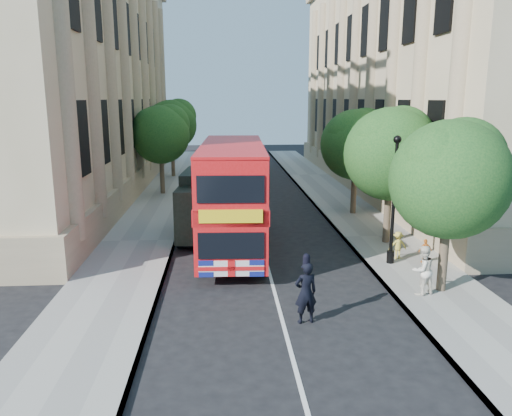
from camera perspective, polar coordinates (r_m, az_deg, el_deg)
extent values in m
plane|color=black|center=(14.69, 3.58, -14.65)|extent=(120.00, 120.00, 0.00)
cube|color=gray|center=(25.05, 13.77, -3.25)|extent=(3.50, 80.00, 0.12)
cube|color=gray|center=(24.22, -13.21, -3.75)|extent=(3.50, 80.00, 0.12)
cube|color=tan|center=(40.17, 19.65, 15.07)|extent=(12.00, 38.00, 18.00)
cube|color=tan|center=(38.93, -22.67, 14.95)|extent=(12.00, 38.00, 18.00)
cylinder|color=#473828|center=(18.43, 20.65, -4.95)|extent=(0.32, 0.32, 2.86)
sphere|color=#16431A|center=(17.86, 21.28, 3.05)|extent=(4.00, 4.00, 4.00)
sphere|color=#16431A|center=(18.39, 22.62, 5.24)|extent=(2.80, 2.80, 2.80)
sphere|color=#16431A|center=(17.31, 20.33, 4.59)|extent=(2.60, 2.60, 2.60)
cylinder|color=#473828|center=(23.80, 14.77, -0.56)|extent=(0.32, 0.32, 2.99)
sphere|color=#16431A|center=(23.35, 15.14, 5.96)|extent=(4.20, 4.20, 4.20)
sphere|color=#16431A|center=(23.87, 16.30, 7.67)|extent=(2.94, 2.94, 2.94)
sphere|color=#16431A|center=(22.86, 14.27, 7.25)|extent=(2.73, 2.73, 2.73)
cylinder|color=#473828|center=(29.43, 11.10, 1.98)|extent=(0.32, 0.32, 2.90)
sphere|color=#16431A|center=(29.08, 11.32, 7.11)|extent=(4.00, 4.00, 4.00)
sphere|color=#16431A|center=(29.57, 12.31, 8.43)|extent=(2.80, 2.80, 2.80)
sphere|color=#16431A|center=(28.62, 10.55, 8.12)|extent=(2.60, 2.60, 2.60)
cylinder|color=#473828|center=(35.59, -10.68, 3.86)|extent=(0.32, 0.32, 2.99)
sphere|color=#16431A|center=(35.30, -10.86, 8.23)|extent=(4.00, 4.00, 4.00)
sphere|color=#16431A|center=(35.59, -9.86, 9.40)|extent=(2.80, 2.80, 2.80)
sphere|color=#16431A|center=(35.03, -11.78, 9.06)|extent=(2.60, 2.60, 2.60)
cylinder|color=#473828|center=(43.46, -9.47, 5.56)|extent=(0.32, 0.32, 3.17)
sphere|color=#16431A|center=(43.22, -9.61, 9.35)|extent=(4.20, 4.20, 4.20)
sphere|color=#16431A|center=(43.53, -8.80, 10.35)|extent=(2.94, 2.94, 2.94)
sphere|color=#16431A|center=(42.95, -10.35, 10.07)|extent=(2.73, 2.73, 2.73)
cylinder|color=black|center=(21.10, 15.10, -5.41)|extent=(0.30, 0.30, 0.50)
cylinder|color=black|center=(20.53, 15.46, 0.58)|extent=(0.14, 0.14, 5.00)
sphere|color=black|center=(20.19, 15.87, 7.54)|extent=(0.32, 0.32, 0.32)
cube|color=red|center=(22.18, -2.68, 1.73)|extent=(2.98, 10.11, 4.17)
cube|color=black|center=(22.37, -2.65, -0.60)|extent=(3.02, 9.48, 0.95)
cube|color=black|center=(22.01, -2.71, 4.50)|extent=(3.02, 9.48, 0.95)
cube|color=yellow|center=(17.25, -2.90, -0.95)|extent=(2.22, 0.16, 0.48)
cylinder|color=black|center=(19.33, -6.31, -6.20)|extent=(0.33, 1.07, 1.06)
cylinder|color=black|center=(19.29, 0.81, -6.16)|extent=(0.33, 1.07, 1.06)
cylinder|color=black|center=(25.91, -5.18, -1.34)|extent=(0.33, 1.07, 1.06)
cylinder|color=black|center=(25.88, 0.10, -1.30)|extent=(0.33, 1.07, 1.06)
cube|color=black|center=(22.71, -6.16, -0.73)|extent=(2.41, 2.20, 2.38)
cube|color=black|center=(21.71, -6.46, -0.58)|extent=(2.04, 0.25, 0.79)
cube|color=black|center=(25.08, -5.55, 1.08)|extent=(2.53, 3.79, 2.84)
cube|color=black|center=(24.73, -5.64, -2.33)|extent=(2.44, 5.58, 0.28)
cylinder|color=black|center=(23.00, -8.67, -3.40)|extent=(0.32, 0.92, 0.91)
cylinder|color=black|center=(22.78, -3.57, -3.44)|extent=(0.32, 0.92, 0.91)
cylinder|color=black|center=(26.59, -7.43, -1.20)|extent=(0.32, 0.92, 0.91)
cylinder|color=black|center=(26.39, -3.03, -1.22)|extent=(0.32, 0.92, 0.91)
imported|color=black|center=(15.28, 5.71, -9.59)|extent=(0.78, 0.60, 1.93)
imported|color=white|center=(17.94, 18.50, -6.75)|extent=(1.01, 0.90, 1.72)
imported|color=orange|center=(21.44, 18.76, -4.67)|extent=(0.61, 0.33, 0.99)
imported|color=gold|center=(21.65, 15.90, -4.10)|extent=(0.75, 0.45, 1.15)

